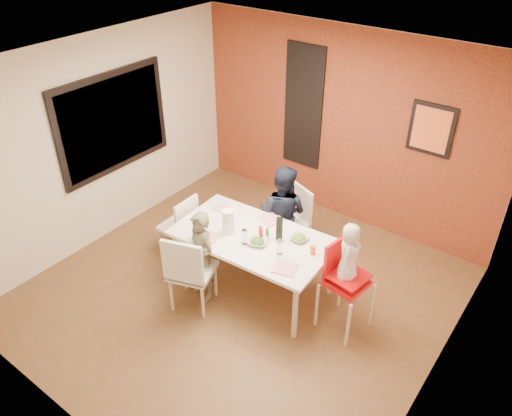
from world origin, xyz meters
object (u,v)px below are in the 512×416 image
Objects in this scene: chair_left at (182,224)px; high_chair at (344,278)px; toddler at (349,254)px; paper_towel_roll at (228,222)px; dining_table at (253,241)px; child_far at (282,214)px; chair_far at (294,216)px; child_near at (201,257)px; chair_near at (188,270)px; wine_bottle at (279,229)px.

high_chair is (2.23, 0.14, 0.16)m from chair_left.
paper_towel_roll is (-1.42, -0.20, -0.08)m from toddler.
chair_left is (-1.10, -0.05, -0.19)m from dining_table.
dining_table is at bearing 84.31° from child_far.
child_far is (-0.03, -0.24, 0.15)m from chair_far.
dining_table is 0.61m from child_near.
chair_far is (0.31, 1.65, -0.06)m from chair_near.
chair_far is at bearing 91.96° from dining_table.
chair_near is at bearing 67.87° from child_far.
chair_left is 0.93m from paper_towel_roll.
chair_far is 1.29× the size of toddler.
chair_left reaches higher than dining_table.
high_chair is at bearing 32.46° from child_near.
child_far is 4.39× the size of paper_towel_roll.
toddler is 2.33× the size of paper_towel_roll.
child_far reaches higher than wine_bottle.
toddler is at bearing 7.88° from paper_towel_roll.
child_far is (-1.19, 0.60, 0.02)m from high_chair.
child_far is at bearing 124.59° from chair_left.
high_chair is at bearing 8.36° from paper_towel_roll.
dining_table is 2.03× the size of chair_far.
dining_table is 1.72× the size of high_chair.
high_chair is at bearing -170.45° from chair_near.
chair_near is 1.15× the size of chair_left.
toddler is at bearing -2.10° from wine_bottle.
chair_left is at bearing -115.64° from chair_far.
high_chair is at bearing -13.96° from chair_far.
chair_near is 1.44× the size of toddler.
high_chair is 3.56× the size of paper_towel_roll.
child_near is at bearing 119.37° from high_chair.
paper_towel_roll reaches higher than chair_far.
chair_near is 0.76× the size of child_far.
child_near reaches higher than paper_towel_roll.
child_far is (1.04, 0.74, 0.17)m from chair_left.
child_far is at bearing -120.63° from chair_near.
chair_left is 2.97× the size of wine_bottle.
chair_far is 1.44m from high_chair.
dining_table is 1.12m from chair_left.
paper_towel_roll reaches higher than wine_bottle.
paper_towel_roll is at bearing 84.70° from chair_left.
child_far is at bearing -75.48° from chair_far.
child_near is at bearing -81.89° from chair_far.
child_near is (0.72, -0.42, 0.08)m from chair_left.
child_far reaches higher than paper_towel_roll.
wine_bottle is (-0.87, 0.03, -0.09)m from toddler.
high_chair is 1.53× the size of toddler.
chair_far reaches higher than dining_table.
chair_left is at bearing 78.48° from toddler.
chair_left is (-1.07, -0.98, -0.02)m from chair_far.
toddler reaches higher than dining_table.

